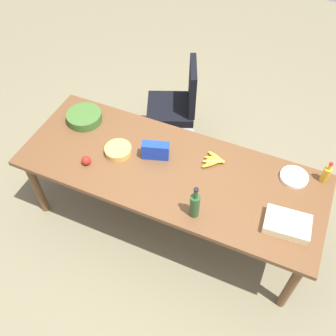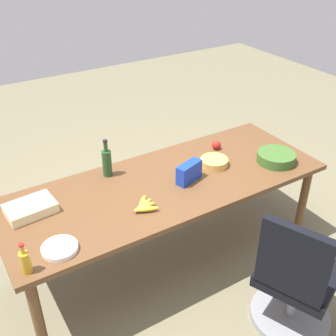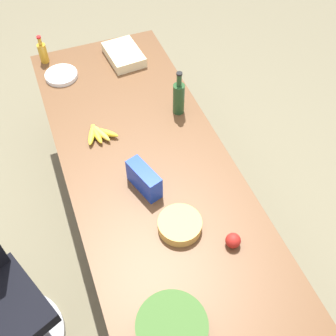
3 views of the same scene
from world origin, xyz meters
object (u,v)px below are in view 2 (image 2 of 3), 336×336
paper_plate_stack (60,248)px  salad_bowl (276,157)px  apple_red (216,145)px  wine_bottle (107,162)px  conference_table (166,190)px  chip_bag_blue (189,172)px  chip_bowl (214,162)px  banana_bunch (144,206)px  dressing_bottle (25,261)px  office_chair (294,286)px  sheet_cake (30,208)px

paper_plate_stack → salad_bowl: bearing=2.8°
apple_red → wine_bottle: wine_bottle is taller
conference_table → chip_bag_blue: (0.16, -0.07, 0.14)m
wine_bottle → chip_bowl: bearing=-21.4°
paper_plate_stack → chip_bag_blue: 1.12m
banana_bunch → dressing_bottle: bearing=-168.7°
conference_table → office_chair: 1.13m
chip_bowl → wine_bottle: wine_bottle is taller
office_chair → paper_plate_stack: 1.55m
office_chair → chip_bag_blue: bearing=102.9°
chip_bowl → office_chair: bearing=-94.6°
dressing_bottle → chip_bowl: bearing=13.5°
chip_bag_blue → wine_bottle: bearing=141.2°
wine_bottle → dressing_bottle: 1.07m
banana_bunch → wine_bottle: wine_bottle is taller
banana_bunch → office_chair: bearing=-50.3°
salad_bowl → conference_table: bearing=167.3°
conference_table → sheet_cake: (-0.97, 0.16, 0.10)m
office_chair → wine_bottle: 1.60m
sheet_cake → wine_bottle: bearing=14.2°
apple_red → conference_table: bearing=-161.1°
dressing_bottle → paper_plate_stack: bearing=18.9°
paper_plate_stack → wine_bottle: 0.87m
chip_bag_blue → sheet_cake: bearing=168.4°
office_chair → chip_bag_blue: size_ratio=4.40×
chip_bag_blue → dressing_bottle: bearing=-166.9°
paper_plate_stack → banana_bunch: size_ratio=1.08×
office_chair → sheet_cake: size_ratio=3.02×
sheet_cake → wine_bottle: wine_bottle is taller
conference_table → salad_bowl: size_ratio=8.06×
chip_bowl → banana_bunch: bearing=-164.1°
chip_bag_blue → banana_bunch: 0.48m
apple_red → paper_plate_stack: 1.66m
conference_table → banana_bunch: 0.37m
office_chair → banana_bunch: (-0.68, 0.82, 0.41)m
wine_bottle → salad_bowl: bearing=-23.0°
paper_plate_stack → sheet_cake: size_ratio=0.69×
wine_bottle → salad_bowl: wine_bottle is taller
sheet_cake → wine_bottle: (0.64, 0.16, 0.08)m
chip_bag_blue → salad_bowl: bearing=-10.3°
chip_bowl → sheet_cake: sheet_cake is taller
chip_bowl → salad_bowl: bearing=-25.7°
apple_red → wine_bottle: (-0.97, 0.10, 0.08)m
conference_table → dressing_bottle: bearing=-161.9°
apple_red → chip_bag_blue: 0.56m
conference_table → salad_bowl: salad_bowl is taller
wine_bottle → chip_bag_blue: bearing=-38.8°
chip_bowl → dressing_bottle: (-1.61, -0.39, 0.05)m
dressing_bottle → wine_bottle: bearing=40.5°
office_chair → paper_plate_stack: office_chair is taller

